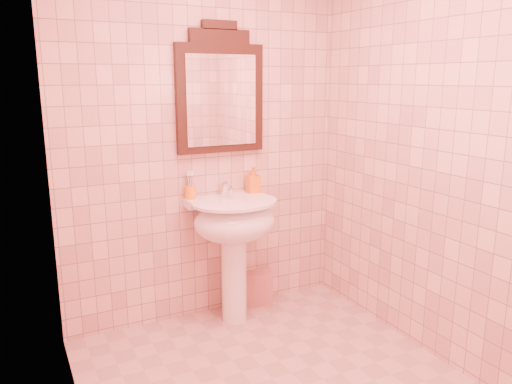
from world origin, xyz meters
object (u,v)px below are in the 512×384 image
pedestal_sink (234,230)px  towel (258,287)px  mirror (220,93)px  soap_dispenser (253,180)px  toothbrush_cup (190,192)px

pedestal_sink → towel: size_ratio=3.46×
pedestal_sink → mirror: 0.92m
mirror → towel: mirror is taller
pedestal_sink → soap_dispenser: size_ratio=4.64×
pedestal_sink → soap_dispenser: 0.40m
toothbrush_cup → soap_dispenser: (0.46, -0.02, 0.05)m
mirror → towel: bearing=-6.9°
pedestal_sink → towel: pedestal_sink is taller
toothbrush_cup → soap_dispenser: soap_dispenser is taller
pedestal_sink → towel: 0.62m
mirror → toothbrush_cup: mirror is taller
toothbrush_cup → towel: toothbrush_cup is taller
pedestal_sink → soap_dispenser: soap_dispenser is taller
toothbrush_cup → towel: 0.94m
mirror → soap_dispenser: mirror is taller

